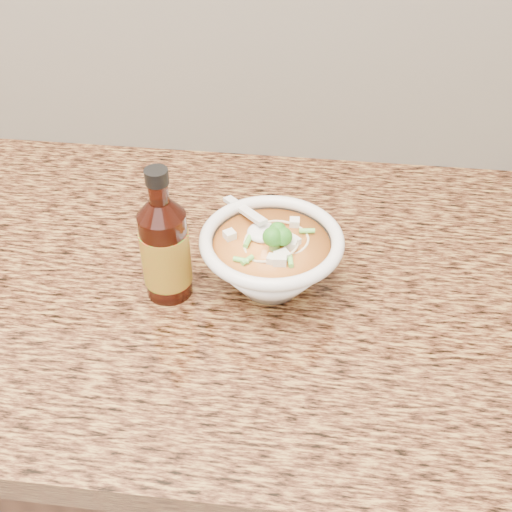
# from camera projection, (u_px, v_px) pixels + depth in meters

# --- Properties ---
(cabinet) EXTENTS (4.00, 0.65, 0.86)m
(cabinet) POSITION_uv_depth(u_px,v_px,m) (89.00, 444.00, 1.21)
(cabinet) COLOR #321A0F
(cabinet) RESTS_ON ground
(counter_slab) EXTENTS (4.00, 0.68, 0.04)m
(counter_slab) POSITION_uv_depth(u_px,v_px,m) (36.00, 265.00, 0.92)
(counter_slab) COLOR olive
(counter_slab) RESTS_ON cabinet
(soup_bowl) EXTENTS (0.19, 0.19, 0.10)m
(soup_bowl) POSITION_uv_depth(u_px,v_px,m) (271.00, 260.00, 0.83)
(soup_bowl) COLOR silver
(soup_bowl) RESTS_ON counter_slab
(hot_sauce_bottle) EXTENTS (0.07, 0.07, 0.19)m
(hot_sauce_bottle) POSITION_uv_depth(u_px,v_px,m) (165.00, 249.00, 0.81)
(hot_sauce_bottle) COLOR #370E07
(hot_sauce_bottle) RESTS_ON counter_slab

